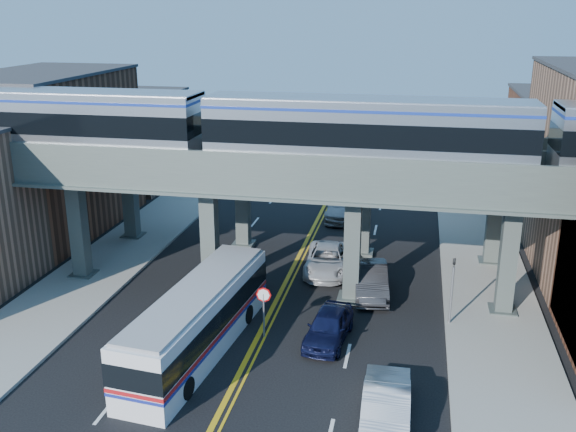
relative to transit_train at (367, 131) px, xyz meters
name	(u,v)px	position (x,y,z in m)	size (l,w,h in m)	color
ground	(242,368)	(-4.53, -8.00, -9.41)	(120.00, 120.00, 0.00)	black
sidewalk_west	(107,264)	(-16.03, 2.00, -9.33)	(5.00, 70.00, 0.16)	gray
sidewalk_east	(489,295)	(6.97, 2.00, -9.33)	(5.00, 70.00, 0.16)	gray
building_west_b	(48,154)	(-23.03, 8.00, -3.91)	(8.00, 14.00, 11.00)	brown
building_west_c	(129,139)	(-23.03, 21.00, -5.41)	(8.00, 10.00, 8.00)	#A37154
building_east_c	(564,151)	(13.97, 21.00, -4.91)	(8.00, 10.00, 9.00)	brown
elevated_viaduct_near	(279,183)	(-4.53, 0.00, -2.94)	(52.00, 3.60, 7.40)	#414B47
elevated_viaduct_far	(303,155)	(-4.53, 7.00, -2.94)	(52.00, 3.60, 7.40)	#414B47
transit_train	(367,131)	(0.00, 0.00, 0.00)	(50.69, 3.18, 3.71)	black
stop_sign	(264,304)	(-4.23, -5.00, -7.65)	(0.76, 0.09, 2.63)	slate
traffic_signal	(452,284)	(4.67, -2.00, -7.11)	(0.15, 0.18, 4.10)	slate
transit_bus	(198,321)	(-6.90, -6.88, -7.86)	(3.77, 11.88, 3.01)	silver
car_lane_a	(329,326)	(-1.09, -4.75, -8.64)	(1.82, 4.52, 1.54)	black
car_lane_b	(371,280)	(0.47, 0.95, -8.56)	(1.79, 5.12, 1.69)	#29292B
car_lane_c	(327,260)	(-2.38, 3.69, -8.64)	(2.53, 5.48, 1.52)	silver
car_lane_d	(343,206)	(-2.73, 14.59, -8.53)	(2.46, 6.04, 1.75)	#A8A7AC
car_parked_curb	(386,401)	(1.97, -10.49, -8.56)	(1.79, 5.13, 1.69)	#B3B4B8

